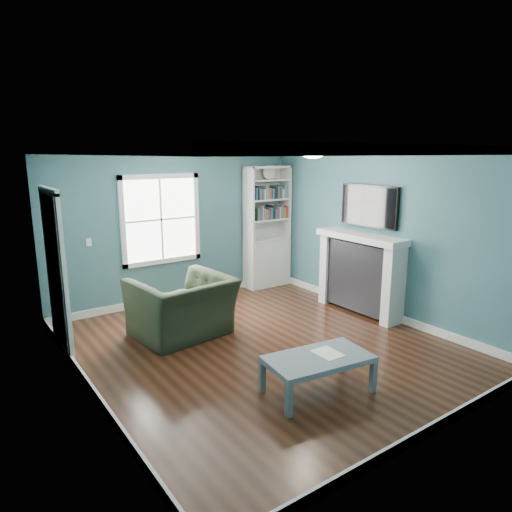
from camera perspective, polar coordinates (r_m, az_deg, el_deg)
floor at (r=6.24m, az=0.85°, el=-11.22°), size 5.00×5.00×0.00m
room_walls at (r=5.78m, az=0.90°, el=3.25°), size 5.00×5.00×5.00m
trim at (r=5.85m, az=0.89°, el=-0.09°), size 4.50×5.00×2.60m
window at (r=7.80m, az=-11.79°, el=4.49°), size 1.40×0.06×1.50m
bookshelf at (r=8.75m, az=1.37°, el=2.15°), size 0.90×0.35×2.31m
fireplace at (r=7.51m, az=12.90°, el=-2.24°), size 0.44×1.58×1.30m
tv at (r=7.40m, az=13.95°, el=6.09°), size 0.06×1.10×0.65m
door at (r=6.29m, az=-23.77°, el=-1.82°), size 0.12×0.98×2.17m
ceiling_fixture at (r=6.35m, az=7.13°, el=12.78°), size 0.38×0.38×0.15m
light_switch at (r=7.45m, az=-20.17°, el=1.64°), size 0.08×0.01×0.12m
recliner at (r=6.48m, az=-9.23°, el=-5.15°), size 1.38×0.98×1.12m
coffee_table at (r=5.06m, az=7.78°, el=-12.88°), size 1.20×0.76×0.41m
paper_sheet at (r=5.13m, az=8.94°, el=-11.90°), size 0.26×0.32×0.00m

